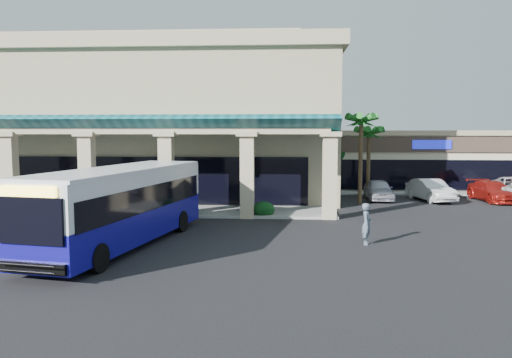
# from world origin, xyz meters

# --- Properties ---
(ground) EXTENTS (110.00, 110.00, 0.00)m
(ground) POSITION_xyz_m (0.00, 0.00, 0.00)
(ground) COLOR black
(main_building) EXTENTS (30.80, 14.80, 11.35)m
(main_building) POSITION_xyz_m (-8.00, 16.00, 5.67)
(main_building) COLOR tan
(main_building) RESTS_ON ground
(arcade) EXTENTS (30.00, 6.20, 5.70)m
(arcade) POSITION_xyz_m (-8.00, 6.80, 2.85)
(arcade) COLOR #0E4C55
(arcade) RESTS_ON ground
(strip_mall) EXTENTS (22.50, 12.50, 4.90)m
(strip_mall) POSITION_xyz_m (18.00, 24.00, 2.45)
(strip_mall) COLOR beige
(strip_mall) RESTS_ON ground
(palm_0) EXTENTS (2.40, 2.40, 6.60)m
(palm_0) POSITION_xyz_m (8.50, 11.00, 3.30)
(palm_0) COLOR #19601C
(palm_0) RESTS_ON ground
(palm_1) EXTENTS (2.40, 2.40, 5.80)m
(palm_1) POSITION_xyz_m (9.50, 14.00, 2.90)
(palm_1) COLOR #19601C
(palm_1) RESTS_ON ground
(broadleaf_tree) EXTENTS (2.60, 2.60, 4.81)m
(broadleaf_tree) POSITION_xyz_m (7.50, 19.00, 2.41)
(broadleaf_tree) COLOR black
(broadleaf_tree) RESTS_ON ground
(transit_bus) EXTENTS (4.76, 11.94, 3.25)m
(transit_bus) POSITION_xyz_m (-3.13, -2.02, 1.63)
(transit_bus) COLOR #110D85
(transit_bus) RESTS_ON ground
(pedestrian) EXTENTS (0.56, 0.72, 1.75)m
(pedestrian) POSITION_xyz_m (7.03, -1.10, 0.87)
(pedestrian) COLOR #4E5C6C
(pedestrian) RESTS_ON ground
(car_silver) EXTENTS (1.78, 4.32, 1.46)m
(car_silver) POSITION_xyz_m (10.12, 13.23, 0.73)
(car_silver) COLOR #B7B7C4
(car_silver) RESTS_ON ground
(car_white) EXTENTS (2.56, 4.84, 1.52)m
(car_white) POSITION_xyz_m (13.61, 12.89, 0.76)
(car_white) COLOR white
(car_white) RESTS_ON ground
(car_red) EXTENTS (2.36, 4.97, 1.40)m
(car_red) POSITION_xyz_m (17.83, 13.02, 0.70)
(car_red) COLOR maroon
(car_red) RESTS_ON ground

